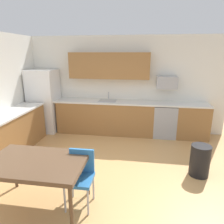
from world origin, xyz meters
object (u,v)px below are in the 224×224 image
Objects in this scene: dining_table at (36,165)px; trash_bin at (200,160)px; oven_range at (164,120)px; chair_near_table at (80,173)px; refrigerator at (44,101)px; microwave at (167,82)px.

dining_table is 2.88m from trash_bin.
chair_near_table is at bearing -116.62° from oven_range.
trash_bin is at bearing -24.65° from refrigerator.
microwave is (3.44, 0.18, 0.59)m from refrigerator.
dining_table is at bearing -65.88° from refrigerator.
trash_bin is (3.94, -1.81, -0.59)m from refrigerator.
chair_near_table is 2.26m from trash_bin.
dining_table is (-2.07, -3.24, -0.77)m from microwave.
chair_near_table is at bearing -55.75° from refrigerator.
refrigerator is at bearing -177.00° from microwave.
microwave reaches higher than oven_range.
refrigerator reaches higher than microwave.
refrigerator is 4.37m from trash_bin.
chair_near_table is at bearing -151.57° from trash_bin.
trash_bin is at bearing 26.15° from dining_table.
refrigerator is 3.31× the size of microwave.
dining_table is at bearing -153.85° from trash_bin.
trash_bin is (0.50, -1.99, -1.18)m from microwave.
refrigerator is at bearing -178.67° from oven_range.
oven_range is at bearing 63.38° from chair_near_table.
microwave is 3.53m from chair_near_table.
chair_near_table is at bearing -115.86° from microwave.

